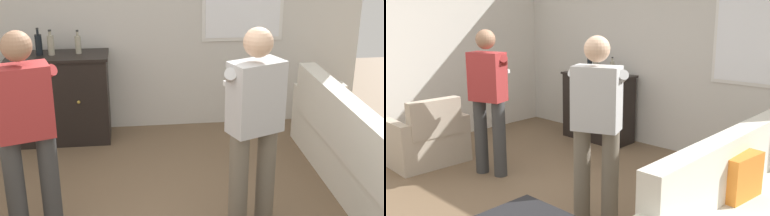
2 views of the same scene
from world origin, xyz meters
The scene contains 8 objects.
wall_back_with_window centered at (0.03, 2.66, 1.40)m, with size 5.20×0.15×2.80m.
couch centered at (1.91, 0.79, 0.34)m, with size 0.57×2.62×0.92m.
sideboard_cabinet centered at (-0.88, 2.30, 0.50)m, with size 1.07×0.49×0.99m.
bottle_wine_green centered at (-0.66, 2.34, 1.09)m, with size 0.06×0.06×0.25m.
bottle_liquor_amber centered at (-0.94, 2.31, 1.10)m, with size 0.07×0.07×0.27m.
bottle_spirits_clear centered at (-1.07, 2.32, 1.11)m, with size 0.07×0.07×0.29m.
person_standing_left centered at (-0.90, 0.39, 0.94)m, with size 0.53×0.52×1.68m.
person_standing_right centered at (0.79, 0.29, 0.94)m, with size 0.52×0.52×1.68m.
Camera 1 is at (-0.12, -3.36, 2.49)m, focal length 50.00 mm.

